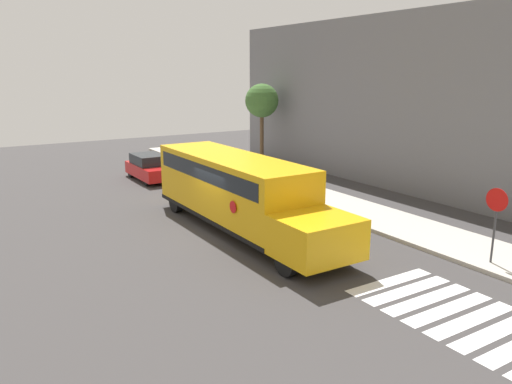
{
  "coord_description": "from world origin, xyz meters",
  "views": [
    {
      "loc": [
        16.69,
        -8.9,
        6.22
      ],
      "look_at": [
        0.57,
        1.19,
        1.61
      ],
      "focal_mm": 35.0,
      "sensor_mm": 36.0,
      "label": 1
    }
  ],
  "objects_px": {
    "school_bus": "(237,189)",
    "stop_sign": "(496,215)",
    "parked_car": "(150,168)",
    "tree_far_sidewalk": "(262,101)"
  },
  "relations": [
    {
      "from": "school_bus",
      "to": "stop_sign",
      "type": "height_order",
      "value": "school_bus"
    },
    {
      "from": "school_bus",
      "to": "parked_car",
      "type": "relative_size",
      "value": 2.69
    },
    {
      "from": "parked_car",
      "to": "stop_sign",
      "type": "distance_m",
      "value": 19.37
    },
    {
      "from": "parked_car",
      "to": "stop_sign",
      "type": "bearing_deg",
      "value": 13.87
    },
    {
      "from": "school_bus",
      "to": "parked_car",
      "type": "xyz_separation_m",
      "value": [
        -10.97,
        0.37,
        -0.95
      ]
    },
    {
      "from": "parked_car",
      "to": "school_bus",
      "type": "bearing_deg",
      "value": -1.93
    },
    {
      "from": "school_bus",
      "to": "tree_far_sidewalk",
      "type": "xyz_separation_m",
      "value": [
        -11.77,
        8.7,
        2.59
      ]
    },
    {
      "from": "parked_car",
      "to": "tree_far_sidewalk",
      "type": "height_order",
      "value": "tree_far_sidewalk"
    },
    {
      "from": "stop_sign",
      "to": "tree_far_sidewalk",
      "type": "distance_m",
      "value": 20.09
    },
    {
      "from": "parked_car",
      "to": "tree_far_sidewalk",
      "type": "distance_m",
      "value": 9.08
    }
  ]
}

